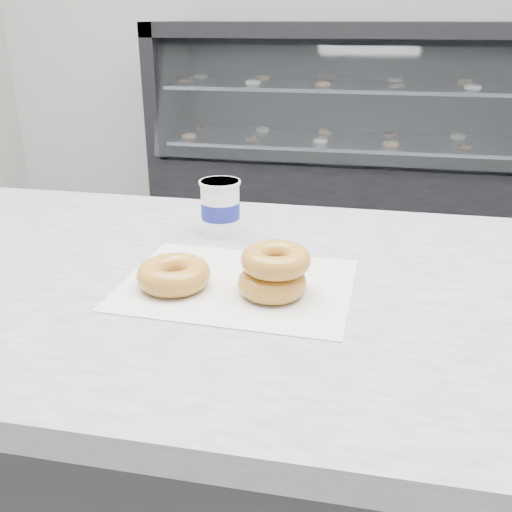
{
  "coord_description": "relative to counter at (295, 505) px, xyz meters",
  "views": [
    {
      "loc": [
        0.08,
        -1.38,
        1.27
      ],
      "look_at": [
        -0.07,
        -0.62,
        0.95
      ],
      "focal_mm": 40.0,
      "sensor_mm": 36.0,
      "label": 1
    }
  ],
  "objects": [
    {
      "name": "coffee_cup",
      "position": [
        -0.17,
        0.18,
        0.5
      ],
      "size": [
        0.09,
        0.09,
        0.1
      ],
      "rotation": [
        0.0,
        0.0,
        0.3
      ],
      "color": "white",
      "rests_on": "counter"
    },
    {
      "name": "wax_paper",
      "position": [
        -0.1,
        -0.03,
        0.45
      ],
      "size": [
        0.35,
        0.27,
        0.0
      ],
      "primitive_type": "cube",
      "rotation": [
        0.0,
        0.0,
        -0.04
      ],
      "color": "silver",
      "rests_on": "counter"
    },
    {
      "name": "donut_stack",
      "position": [
        -0.04,
        -0.05,
        0.48
      ],
      "size": [
        0.13,
        0.13,
        0.07
      ],
      "color": "gold",
      "rests_on": "wax_paper"
    },
    {
      "name": "display_case",
      "position": [
        0.0,
        2.72,
        0.04
      ],
      "size": [
        2.4,
        0.74,
        1.25
      ],
      "color": "black",
      "rests_on": "ground"
    },
    {
      "name": "counter",
      "position": [
        0.0,
        0.0,
        0.0
      ],
      "size": [
        3.06,
        0.76,
        0.9
      ],
      "color": "#333335",
      "rests_on": "ground"
    },
    {
      "name": "donut_single",
      "position": [
        -0.18,
        -0.05,
        0.47
      ],
      "size": [
        0.13,
        0.13,
        0.04
      ],
      "primitive_type": "torus",
      "rotation": [
        0.0,
        0.0,
        0.2
      ],
      "color": "gold",
      "rests_on": "wax_paper"
    },
    {
      "name": "ground",
      "position": [
        0.0,
        0.6,
        -0.45
      ],
      "size": [
        5.0,
        5.0,
        0.0
      ],
      "primitive_type": "plane",
      "color": "gray",
      "rests_on": "ground"
    }
  ]
}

